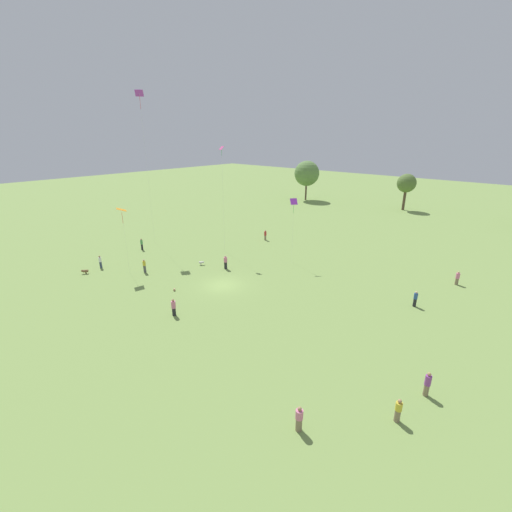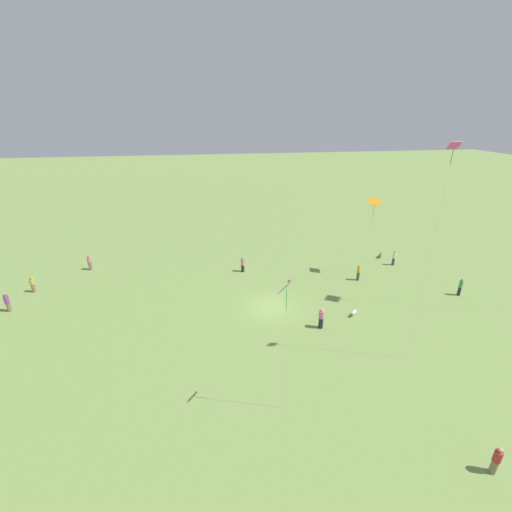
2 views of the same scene
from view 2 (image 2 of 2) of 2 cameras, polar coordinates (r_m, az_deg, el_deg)
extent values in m
plane|color=#7A994C|center=(31.58, 2.47, -8.55)|extent=(240.00, 240.00, 0.00)
cylinder|color=#333D5B|center=(42.68, 21.89, -0.87)|extent=(0.41, 0.41, 0.85)
cylinder|color=white|center=(42.41, 22.04, 0.04)|extent=(0.48, 0.48, 0.61)
sphere|color=#A87A56|center=(42.26, 22.12, 0.57)|extent=(0.24, 0.24, 0.24)
cylinder|color=#847056|center=(22.98, 34.85, -26.85)|extent=(0.40, 0.40, 0.81)
cylinder|color=#B72D2D|center=(22.48, 35.31, -25.60)|extent=(0.47, 0.47, 0.65)
sphere|color=tan|center=(22.17, 35.60, -24.80)|extent=(0.24, 0.24, 0.24)
cylinder|color=#232328|center=(29.13, 10.75, -10.89)|extent=(0.49, 0.49, 0.94)
cylinder|color=pink|center=(28.69, 10.87, -9.56)|extent=(0.58, 0.58, 0.66)
sphere|color=beige|center=(28.46, 10.93, -8.80)|extent=(0.24, 0.24, 0.24)
cylinder|color=#232328|center=(38.04, -2.23, -2.06)|extent=(0.37, 0.37, 0.79)
cylinder|color=pink|center=(37.73, -2.25, -1.03)|extent=(0.43, 0.43, 0.71)
sphere|color=#A87A56|center=(37.54, -2.26, -0.36)|extent=(0.24, 0.24, 0.24)
cylinder|color=#4C4C51|center=(37.68, 16.64, -3.21)|extent=(0.45, 0.45, 0.95)
cylinder|color=gold|center=(37.36, 16.78, -2.16)|extent=(0.53, 0.53, 0.58)
sphere|color=tan|center=(37.19, 16.85, -1.59)|extent=(0.24, 0.24, 0.24)
cylinder|color=#847056|center=(40.37, -33.11, -4.50)|extent=(0.42, 0.42, 0.84)
cylinder|color=gold|center=(40.09, -33.32, -3.61)|extent=(0.50, 0.50, 0.55)
sphere|color=#A87A56|center=(39.94, -33.44, -3.10)|extent=(0.24, 0.24, 0.24)
cylinder|color=#847056|center=(42.74, -25.88, -1.51)|extent=(0.55, 0.55, 0.87)
cylinder|color=pink|center=(42.47, -26.05, -0.61)|extent=(0.64, 0.64, 0.60)
sphere|color=#A87A56|center=(42.32, -26.15, -0.09)|extent=(0.24, 0.24, 0.24)
cylinder|color=#847056|center=(37.87, -35.91, -6.90)|extent=(0.43, 0.43, 0.86)
cylinder|color=purple|center=(37.53, -36.19, -5.84)|extent=(0.51, 0.51, 0.73)
sphere|color=#A87A56|center=(37.34, -36.36, -5.18)|extent=(0.24, 0.24, 0.24)
cylinder|color=#232328|center=(38.67, 30.76, -5.05)|extent=(0.41, 0.41, 0.88)
cylinder|color=#4C9956|center=(38.35, 30.99, -4.04)|extent=(0.48, 0.48, 0.65)
sphere|color=#A87A56|center=(38.18, 31.13, -3.44)|extent=(0.24, 0.24, 0.24)
cube|color=#E54C99|center=(22.86, 30.17, 15.66)|extent=(0.69, 0.56, 0.45)
cylinder|color=green|center=(22.91, 29.86, 14.17)|extent=(0.04, 0.04, 0.85)
cylinder|color=silver|center=(24.57, 26.77, -1.45)|extent=(0.01, 0.01, 14.76)
cube|color=purple|center=(17.50, 5.19, -4.87)|extent=(1.01, 1.07, 0.73)
cylinder|color=green|center=(17.93, 5.09, -7.37)|extent=(0.04, 0.04, 1.23)
cylinder|color=silver|center=(19.81, 4.75, -15.63)|extent=(0.01, 0.01, 8.37)
cube|color=orange|center=(36.89, 19.19, 8.56)|extent=(1.48, 1.45, 0.39)
cylinder|color=red|center=(37.13, 18.99, 7.07)|extent=(0.04, 0.04, 1.32)
cylinder|color=silver|center=(38.02, 18.40, 2.67)|extent=(0.01, 0.01, 8.09)
cylinder|color=brown|center=(44.18, 19.98, 0.14)|extent=(0.61, 0.66, 0.32)
sphere|color=brown|center=(44.52, 20.06, 0.37)|extent=(0.29, 0.29, 0.29)
cylinder|color=brown|center=(44.28, 19.93, -0.18)|extent=(0.15, 0.15, 0.20)
cylinder|color=silver|center=(31.39, 16.03, -8.98)|extent=(0.54, 0.55, 0.30)
sphere|color=silver|center=(31.10, 15.83, -9.18)|extent=(0.27, 0.27, 0.27)
cylinder|color=silver|center=(31.52, 15.98, -9.37)|extent=(0.13, 0.13, 0.21)
cube|color=#A58459|center=(36.05, 5.64, -4.15)|extent=(0.29, 0.30, 0.24)
camera|label=1|loc=(55.12, -34.15, 19.54)|focal=24.00mm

